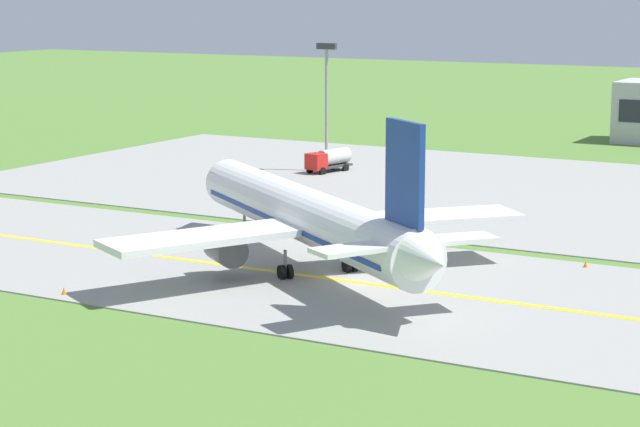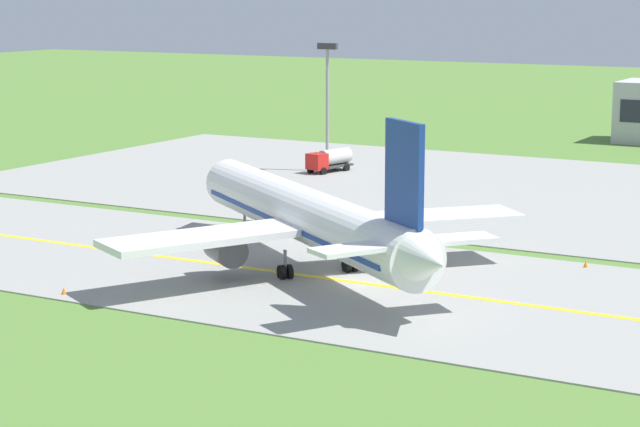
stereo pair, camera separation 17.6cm
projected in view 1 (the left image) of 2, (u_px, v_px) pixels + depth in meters
ground_plane at (354, 283)px, 84.98m from camera, size 500.00×500.00×0.00m
taxiway_strip at (354, 283)px, 84.97m from camera, size 240.00×28.00×0.10m
taxiway_centreline at (354, 282)px, 84.96m from camera, size 220.00×0.60×0.01m
airplane_lead at (310, 217)px, 87.73m from camera, size 33.92×28.99×12.70m
service_truck_baggage at (329, 159)px, 136.30m from camera, size 3.45×6.31×2.65m
apron_light_mast at (327, 91)px, 135.41m from camera, size 2.40×0.50×14.70m
traffic_cone_mid_edge at (64, 291)px, 81.51m from camera, size 0.44×0.44×0.60m
traffic_cone_far_edge at (586, 265)px, 89.50m from camera, size 0.44×0.44×0.60m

